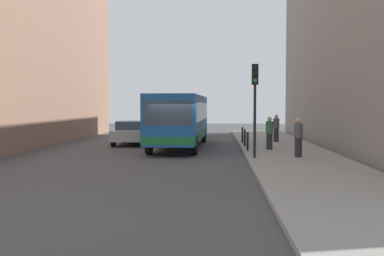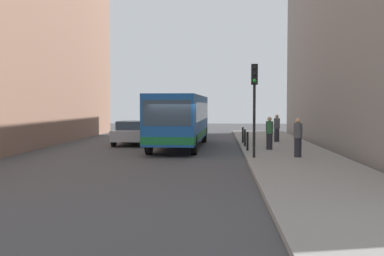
# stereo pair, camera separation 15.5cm
# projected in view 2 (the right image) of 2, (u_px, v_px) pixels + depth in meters

# --- Properties ---
(ground_plane) EXTENTS (80.00, 80.00, 0.00)m
(ground_plane) POSITION_uv_depth(u_px,v_px,m) (177.00, 156.00, 22.39)
(ground_plane) COLOR #424244
(sidewalk) EXTENTS (4.40, 40.00, 0.15)m
(sidewalk) POSITION_uv_depth(u_px,v_px,m) (291.00, 156.00, 22.06)
(sidewalk) COLOR gray
(sidewalk) RESTS_ON ground
(bus) EXTENTS (2.85, 11.09, 3.00)m
(bus) POSITION_uv_depth(u_px,v_px,m) (181.00, 118.00, 27.07)
(bus) COLOR #19519E
(bus) RESTS_ON ground
(car_beside_bus) EXTENTS (1.86, 4.40, 1.48)m
(car_beside_bus) POSITION_uv_depth(u_px,v_px,m) (132.00, 132.00, 29.04)
(car_beside_bus) COLOR #A5A8AD
(car_beside_bus) RESTS_ON ground
(car_behind_bus) EXTENTS (1.90, 4.42, 1.48)m
(car_behind_bus) POSITION_uv_depth(u_px,v_px,m) (187.00, 126.00, 37.01)
(car_behind_bus) COLOR navy
(car_behind_bus) RESTS_ON ground
(traffic_light) EXTENTS (0.28, 0.33, 4.10)m
(traffic_light) POSITION_uv_depth(u_px,v_px,m) (254.00, 93.00, 20.41)
(traffic_light) COLOR black
(traffic_light) RESTS_ON sidewalk
(bollard_near) EXTENTS (0.11, 0.11, 0.95)m
(bollard_near) POSITION_uv_depth(u_px,v_px,m) (248.00, 141.00, 23.70)
(bollard_near) COLOR black
(bollard_near) RESTS_ON sidewalk
(bollard_mid) EXTENTS (0.11, 0.11, 0.95)m
(bollard_mid) POSITION_uv_depth(u_px,v_px,m) (245.00, 138.00, 26.18)
(bollard_mid) COLOR black
(bollard_mid) RESTS_ON sidewalk
(bollard_far) EXTENTS (0.11, 0.11, 0.95)m
(bollard_far) POSITION_uv_depth(u_px,v_px,m) (243.00, 135.00, 28.67)
(bollard_far) COLOR black
(bollard_far) RESTS_ON sidewalk
(pedestrian_near_signal) EXTENTS (0.38, 0.38, 1.74)m
(pedestrian_near_signal) POSITION_uv_depth(u_px,v_px,m) (298.00, 138.00, 20.71)
(pedestrian_near_signal) COLOR #26262D
(pedestrian_near_signal) RESTS_ON sidewalk
(pedestrian_mid_sidewalk) EXTENTS (0.38, 0.38, 1.71)m
(pedestrian_mid_sidewalk) POSITION_uv_depth(u_px,v_px,m) (269.00, 133.00, 24.22)
(pedestrian_mid_sidewalk) COLOR #26262D
(pedestrian_mid_sidewalk) RESTS_ON sidewalk
(pedestrian_far_sidewalk) EXTENTS (0.38, 0.38, 1.71)m
(pedestrian_far_sidewalk) POSITION_uv_depth(u_px,v_px,m) (277.00, 128.00, 29.42)
(pedestrian_far_sidewalk) COLOR #26262D
(pedestrian_far_sidewalk) RESTS_ON sidewalk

